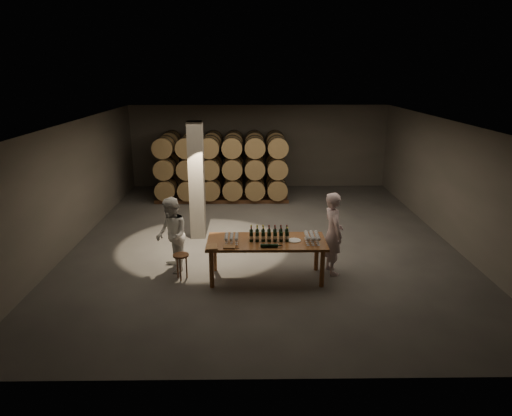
{
  "coord_description": "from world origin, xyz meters",
  "views": [
    {
      "loc": [
        -0.35,
        -11.84,
        4.48
      ],
      "look_at": [
        -0.2,
        -0.7,
        1.1
      ],
      "focal_mm": 32.0,
      "sensor_mm": 36.0,
      "label": 1
    }
  ],
  "objects_px": {
    "bottle_cluster": "(269,235)",
    "person_woman": "(172,235)",
    "notebook_near": "(230,247)",
    "plate": "(294,240)",
    "person_man": "(333,233)",
    "tasting_table": "(266,245)",
    "stool": "(181,259)"
  },
  "relations": [
    {
      "from": "stool",
      "to": "person_man",
      "type": "bearing_deg",
      "value": 5.21
    },
    {
      "from": "person_woman",
      "to": "stool",
      "type": "bearing_deg",
      "value": 7.81
    },
    {
      "from": "tasting_table",
      "to": "person_woman",
      "type": "bearing_deg",
      "value": 168.3
    },
    {
      "from": "person_man",
      "to": "person_woman",
      "type": "height_order",
      "value": "person_man"
    },
    {
      "from": "stool",
      "to": "bottle_cluster",
      "type": "bearing_deg",
      "value": 0.65
    },
    {
      "from": "notebook_near",
      "to": "person_woman",
      "type": "height_order",
      "value": "person_woman"
    },
    {
      "from": "notebook_near",
      "to": "person_man",
      "type": "height_order",
      "value": "person_man"
    },
    {
      "from": "tasting_table",
      "to": "plate",
      "type": "xyz_separation_m",
      "value": [
        0.61,
        -0.02,
        0.11
      ]
    },
    {
      "from": "plate",
      "to": "person_man",
      "type": "height_order",
      "value": "person_man"
    },
    {
      "from": "stool",
      "to": "person_woman",
      "type": "bearing_deg",
      "value": 119.72
    },
    {
      "from": "bottle_cluster",
      "to": "plate",
      "type": "height_order",
      "value": "bottle_cluster"
    },
    {
      "from": "notebook_near",
      "to": "stool",
      "type": "relative_size",
      "value": 0.41
    },
    {
      "from": "tasting_table",
      "to": "bottle_cluster",
      "type": "distance_m",
      "value": 0.23
    },
    {
      "from": "bottle_cluster",
      "to": "person_woman",
      "type": "distance_m",
      "value": 2.25
    },
    {
      "from": "notebook_near",
      "to": "stool",
      "type": "xyz_separation_m",
      "value": [
        -1.1,
        0.38,
        -0.44
      ]
    },
    {
      "from": "plate",
      "to": "person_man",
      "type": "xyz_separation_m",
      "value": [
        0.91,
        0.32,
        0.04
      ]
    },
    {
      "from": "notebook_near",
      "to": "plate",
      "type": "bearing_deg",
      "value": 18.04
    },
    {
      "from": "bottle_cluster",
      "to": "stool",
      "type": "height_order",
      "value": "bottle_cluster"
    },
    {
      "from": "bottle_cluster",
      "to": "person_man",
      "type": "relative_size",
      "value": 0.45
    },
    {
      "from": "notebook_near",
      "to": "person_man",
      "type": "xyz_separation_m",
      "value": [
        2.31,
        0.69,
        0.04
      ]
    },
    {
      "from": "bottle_cluster",
      "to": "person_woman",
      "type": "bearing_deg",
      "value": 168.89
    },
    {
      "from": "notebook_near",
      "to": "stool",
      "type": "height_order",
      "value": "notebook_near"
    },
    {
      "from": "person_man",
      "to": "notebook_near",
      "type": "bearing_deg",
      "value": 95.94
    },
    {
      "from": "notebook_near",
      "to": "person_man",
      "type": "bearing_deg",
      "value": 19.81
    },
    {
      "from": "stool",
      "to": "person_man",
      "type": "distance_m",
      "value": 3.45
    },
    {
      "from": "stool",
      "to": "plate",
      "type": "bearing_deg",
      "value": -0.22
    },
    {
      "from": "bottle_cluster",
      "to": "notebook_near",
      "type": "height_order",
      "value": "bottle_cluster"
    },
    {
      "from": "tasting_table",
      "to": "stool",
      "type": "xyz_separation_m",
      "value": [
        -1.89,
        -0.01,
        -0.32
      ]
    },
    {
      "from": "notebook_near",
      "to": "person_woman",
      "type": "bearing_deg",
      "value": 151.25
    },
    {
      "from": "notebook_near",
      "to": "person_woman",
      "type": "relative_size",
      "value": 0.14
    },
    {
      "from": "tasting_table",
      "to": "notebook_near",
      "type": "distance_m",
      "value": 0.89
    },
    {
      "from": "tasting_table",
      "to": "bottle_cluster",
      "type": "relative_size",
      "value": 3.02
    }
  ]
}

